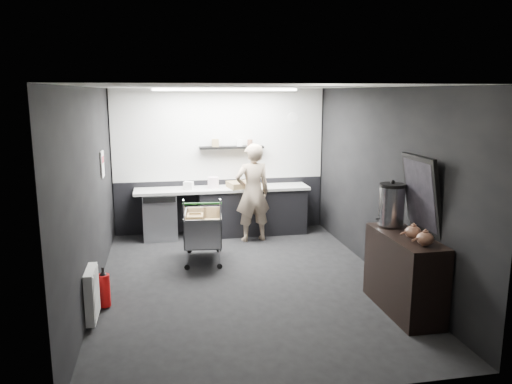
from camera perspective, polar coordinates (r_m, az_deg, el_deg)
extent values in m
plane|color=black|center=(7.15, -1.29, -10.25)|extent=(5.50, 5.50, 0.00)
plane|color=white|center=(6.64, -1.40, 11.94)|extent=(5.50, 5.50, 0.00)
plane|color=black|center=(9.46, -4.12, 3.55)|extent=(5.50, 0.00, 5.50)
plane|color=black|center=(4.16, 5.01, -6.66)|extent=(5.50, 0.00, 5.50)
plane|color=black|center=(6.74, -18.36, -0.20)|extent=(0.00, 5.50, 5.50)
plane|color=black|center=(7.36, 14.20, 0.98)|extent=(0.00, 5.50, 5.50)
cube|color=silver|center=(9.38, -4.15, 6.56)|extent=(3.95, 0.02, 1.70)
cube|color=black|center=(9.59, -4.03, -1.50)|extent=(3.95, 0.02, 1.00)
cube|color=black|center=(9.32, -2.82, 5.12)|extent=(1.20, 0.22, 0.04)
cylinder|color=white|center=(9.62, 4.24, 8.47)|extent=(0.20, 0.03, 0.20)
cube|color=white|center=(7.98, -17.15, 3.06)|extent=(0.02, 0.30, 0.40)
cube|color=red|center=(7.97, -17.14, 3.56)|extent=(0.02, 0.22, 0.10)
cube|color=white|center=(6.16, -18.26, -11.02)|extent=(0.10, 0.50, 0.60)
cube|color=white|center=(8.47, -3.51, 11.60)|extent=(2.40, 0.20, 0.04)
cube|color=black|center=(9.39, -0.46, -2.23)|extent=(2.00, 0.56, 0.85)
cube|color=beige|center=(9.21, -3.83, 0.35)|extent=(3.20, 0.60, 0.05)
cube|color=#9EA0A5|center=(9.24, -10.90, -2.66)|extent=(0.60, 0.58, 0.85)
cube|color=black|center=(8.87, -10.97, -0.90)|extent=(0.56, 0.02, 0.10)
imported|color=beige|center=(8.84, -0.38, -0.08)|extent=(0.69, 0.51, 1.75)
cube|color=silver|center=(7.95, -6.03, -5.60)|extent=(0.66, 0.93, 0.02)
cube|color=silver|center=(7.87, -8.06, -4.13)|extent=(0.11, 0.88, 0.47)
cube|color=silver|center=(7.91, -4.07, -3.96)|extent=(0.11, 0.88, 0.47)
cube|color=silver|center=(7.48, -5.78, -4.91)|extent=(0.57, 0.08, 0.47)
cube|color=silver|center=(8.30, -6.32, -3.26)|extent=(0.57, 0.08, 0.47)
cylinder|color=silver|center=(7.60, -7.60, -7.60)|extent=(0.02, 0.02, 0.31)
cylinder|color=silver|center=(7.64, -3.89, -7.42)|extent=(0.02, 0.02, 0.31)
cylinder|color=silver|center=(8.36, -7.93, -5.83)|extent=(0.02, 0.02, 0.31)
cylinder|color=silver|center=(8.40, -4.57, -5.68)|extent=(0.02, 0.02, 0.31)
cylinder|color=#268C26|center=(7.29, -5.81, -1.33)|extent=(0.57, 0.09, 0.03)
cube|color=olive|center=(7.98, -7.02, -4.00)|extent=(0.28, 0.33, 0.39)
cube|color=olive|center=(7.79, -4.91, -4.50)|extent=(0.26, 0.31, 0.35)
cylinder|color=black|center=(7.64, -7.57, -8.55)|extent=(0.09, 0.04, 0.08)
cylinder|color=black|center=(8.40, -7.90, -6.71)|extent=(0.09, 0.04, 0.08)
cylinder|color=black|center=(7.68, -3.88, -8.37)|extent=(0.09, 0.04, 0.08)
cylinder|color=black|center=(8.44, -4.56, -6.55)|extent=(0.09, 0.04, 0.08)
cube|color=black|center=(6.37, 16.55, -8.91)|extent=(0.48, 1.27, 0.96)
cylinder|color=silver|center=(6.53, 15.22, -1.55)|extent=(0.32, 0.32, 0.49)
cylinder|color=black|center=(6.47, 15.34, 0.74)|extent=(0.32, 0.32, 0.04)
sphere|color=black|center=(6.47, 15.36, 1.11)|extent=(0.05, 0.05, 0.05)
ellipsoid|color=brown|center=(6.07, 17.53, -4.41)|extent=(0.19, 0.19, 0.15)
ellipsoid|color=brown|center=(5.85, 18.76, -5.08)|extent=(0.19, 0.19, 0.15)
cube|color=black|center=(6.25, 18.44, -0.30)|extent=(0.22, 0.74, 0.95)
cube|color=black|center=(6.24, 18.24, -0.31)|extent=(0.15, 0.64, 0.82)
cylinder|color=#BD0C0C|center=(6.55, -16.98, -10.70)|extent=(0.15, 0.15, 0.40)
cone|color=black|center=(6.47, -17.09, -8.83)|extent=(0.10, 0.10, 0.06)
cylinder|color=black|center=(6.46, -17.12, -8.49)|extent=(0.03, 0.03, 0.06)
cube|color=olive|center=(9.20, -1.46, 0.86)|extent=(0.61, 0.51, 0.11)
cylinder|color=white|center=(9.17, -4.91, 1.08)|extent=(0.20, 0.20, 0.20)
cube|color=white|center=(9.09, -7.72, 0.74)|extent=(0.20, 0.17, 0.14)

